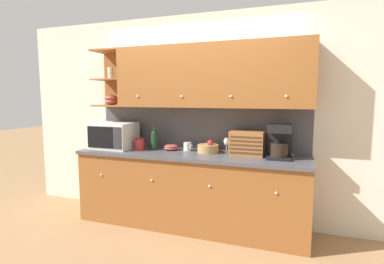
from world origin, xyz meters
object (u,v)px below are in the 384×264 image
at_px(storage_canister, 140,144).
at_px(mug, 188,147).
at_px(fruit_basket, 208,148).
at_px(wine_glass, 226,142).
at_px(bowl_stack_on_counter, 171,147).
at_px(coffee_maker, 280,142).
at_px(wine_bottle, 154,139).
at_px(microwave, 114,135).
at_px(bread_box, 247,143).

bearing_deg(storage_canister, mug, 12.17).
xyz_separation_m(fruit_basket, wine_glass, (0.20, 0.10, 0.07)).
relative_size(bowl_stack_on_counter, coffee_maker, 0.50).
relative_size(storage_canister, wine_bottle, 0.49).
height_order(wine_bottle, mug, wine_bottle).
bearing_deg(microwave, wine_bottle, 6.94).
bearing_deg(microwave, mug, 8.38).
distance_m(mug, bread_box, 0.75).
height_order(storage_canister, wine_bottle, wine_bottle).
height_order(storage_canister, wine_glass, wine_glass).
bearing_deg(wine_glass, fruit_basket, -152.58).
height_order(mug, coffee_maker, coffee_maker).
bearing_deg(bowl_stack_on_counter, bread_box, -1.06).
bearing_deg(wine_glass, bread_box, -21.02).
bearing_deg(mug, microwave, -171.62).
relative_size(storage_canister, bowl_stack_on_counter, 0.77).
height_order(storage_canister, fruit_basket, fruit_basket).
bearing_deg(wine_bottle, storage_canister, -163.46).
relative_size(mug, wine_glass, 0.59).
xyz_separation_m(bowl_stack_on_counter, coffee_maker, (1.33, -0.10, 0.15)).
bearing_deg(storage_canister, fruit_basket, 5.95).
bearing_deg(wine_bottle, microwave, -173.06).
bearing_deg(wine_glass, microwave, -171.82).
height_order(wine_bottle, wine_glass, wine_bottle).
xyz_separation_m(wine_bottle, coffee_maker, (1.54, -0.04, 0.05)).
xyz_separation_m(bread_box, coffee_maker, (0.36, -0.08, 0.05)).
bearing_deg(wine_bottle, mug, 10.24).
bearing_deg(bread_box, bowl_stack_on_counter, 178.94).
height_order(microwave, mug, microwave).
bearing_deg(storage_canister, wine_bottle, 16.54).
xyz_separation_m(mug, bread_box, (0.75, -0.04, 0.09)).
relative_size(storage_canister, mug, 1.34).
bearing_deg(storage_canister, bowl_stack_on_counter, 15.88).
bearing_deg(bread_box, wine_glass, 158.98).
distance_m(microwave, bowl_stack_on_counter, 0.79).
distance_m(mug, fruit_basket, 0.28).
xyz_separation_m(bowl_stack_on_counter, bread_box, (0.96, -0.02, 0.11)).
xyz_separation_m(microwave, coffee_maker, (2.09, 0.03, 0.02)).
bearing_deg(mug, storage_canister, -167.83).
relative_size(wine_glass, bread_box, 0.48).
bearing_deg(coffee_maker, wine_bottle, 178.52).
distance_m(microwave, coffee_maker, 2.09).
bearing_deg(bowl_stack_on_counter, microwave, -170.73).
relative_size(storage_canister, wine_glass, 0.79).
relative_size(bowl_stack_on_counter, wine_glass, 1.02).
relative_size(mug, coffee_maker, 0.29).
xyz_separation_m(wine_glass, coffee_maker, (0.63, -0.18, 0.06)).
bearing_deg(mug, fruit_basket, -7.89).
distance_m(storage_canister, wine_bottle, 0.20).
distance_m(microwave, bread_box, 1.73).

